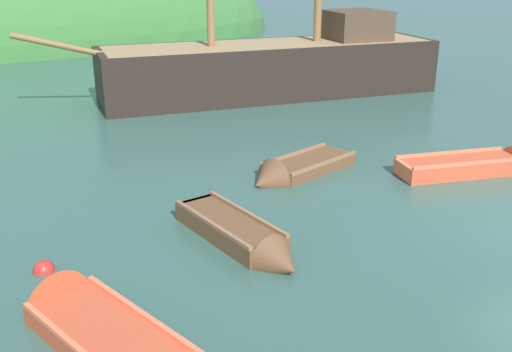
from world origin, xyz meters
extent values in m
cube|color=black|center=(1.26, 13.12, 0.59)|extent=(13.24, 5.34, 2.79)
cube|color=#997A51|center=(1.26, 13.12, 1.94)|extent=(12.69, 5.00, 0.10)
cylinder|color=olive|center=(-6.28, 14.41, 2.29)|extent=(2.94, 0.69, 0.97)
cube|color=#4C3828|center=(4.81, 12.52, 2.54)|extent=(2.55, 2.59, 1.10)
cube|color=#C64C2D|center=(-8.80, 0.61, 0.09)|extent=(1.85, 2.99, 0.41)
cone|color=#C64C2D|center=(-9.27, 2.29, 0.09)|extent=(1.23, 0.96, 1.08)
cube|color=#FF6E48|center=(-8.93, 1.08, 0.23)|extent=(1.05, 0.46, 0.05)
cube|color=#FF6E48|center=(-8.67, 0.14, 0.23)|extent=(1.05, 0.46, 0.05)
cube|color=#FF6E48|center=(-8.29, 0.76, 0.32)|extent=(0.82, 2.65, 0.07)
cube|color=#FF6E48|center=(-9.31, 0.47, 0.32)|extent=(0.82, 2.65, 0.07)
cube|color=brown|center=(-2.30, 5.27, 0.08)|extent=(2.67, 1.68, 0.40)
cone|color=brown|center=(-3.80, 4.88, 0.08)|extent=(0.87, 1.16, 1.03)
cube|color=#8E6242|center=(-1.15, 5.57, 0.14)|extent=(0.36, 0.98, 0.28)
cube|color=#8E6242|center=(-2.71, 5.16, 0.22)|extent=(0.43, 1.02, 0.05)
cube|color=#8E6242|center=(-1.88, 5.38, 0.22)|extent=(0.43, 1.02, 0.05)
cube|color=#8E6242|center=(-2.42, 5.76, 0.31)|extent=(2.37, 0.69, 0.07)
cube|color=#8E6242|center=(-2.17, 4.78, 0.31)|extent=(2.37, 0.69, 0.07)
cube|color=#C64C2D|center=(0.75, 3.19, 0.14)|extent=(3.18, 1.71, 0.51)
cube|color=#FF6E48|center=(-0.66, 3.58, 0.21)|extent=(0.34, 0.85, 0.36)
cube|color=#FF6E48|center=(1.26, 3.05, 0.33)|extent=(0.40, 0.88, 0.05)
cube|color=#FF6E48|center=(0.24, 3.33, 0.33)|extent=(0.40, 0.88, 0.05)
cube|color=#FF6E48|center=(0.64, 2.78, 0.42)|extent=(2.89, 0.86, 0.07)
cube|color=#FF6E48|center=(0.86, 3.61, 0.42)|extent=(2.89, 0.86, 0.07)
cube|color=brown|center=(-5.78, 2.89, 0.12)|extent=(1.20, 2.71, 0.48)
cone|color=brown|center=(-5.59, 1.26, 0.12)|extent=(0.93, 0.75, 0.86)
cube|color=#8E6242|center=(-5.92, 4.15, 0.19)|extent=(0.82, 0.21, 0.34)
cube|color=#8E6242|center=(-5.72, 2.44, 0.30)|extent=(0.84, 0.27, 0.05)
cube|color=#8E6242|center=(-5.83, 3.35, 0.30)|extent=(0.84, 0.27, 0.05)
cube|color=#8E6242|center=(-6.18, 2.84, 0.39)|extent=(0.38, 2.56, 0.07)
cube|color=#8E6242|center=(-5.37, 2.94, 0.39)|extent=(0.38, 2.56, 0.07)
sphere|color=red|center=(-9.17, 3.28, 0.00)|extent=(0.38, 0.38, 0.38)
camera|label=1|loc=(-10.41, -6.32, 5.10)|focal=41.47mm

